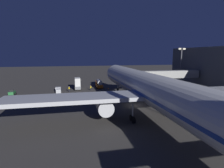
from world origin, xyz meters
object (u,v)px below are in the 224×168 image
(apron_floodlight_mast, at_px, (181,64))
(baggage_container_near_belt, at_px, (59,91))
(fuel_tanker, at_px, (99,84))
(traffic_cone_nose_starboard, at_px, (108,88))
(jet_bridge, at_px, (159,75))
(ground_crew_by_belt_loader, at_px, (69,89))
(baggage_container_far_row, at_px, (58,89))
(traffic_cone_nose_port, at_px, (120,88))
(cargo_truck_aft, at_px, (78,84))
(pushback_tug, at_px, (12,93))
(ground_crew_near_nose_gear, at_px, (91,88))
(airliner_at_gate, at_px, (154,91))

(apron_floodlight_mast, relative_size, baggage_container_near_belt, 8.78)
(fuel_tanker, distance_m, traffic_cone_nose_starboard, 4.59)
(jet_bridge, xyz_separation_m, ground_crew_by_belt_loader, (29.54, -7.02, -4.91))
(baggage_container_near_belt, xyz_separation_m, traffic_cone_nose_starboard, (-17.38, -3.71, -0.43))
(fuel_tanker, bearing_deg, ground_crew_by_belt_loader, 25.59)
(baggage_container_far_row, bearing_deg, jet_bridge, 165.51)
(ground_crew_by_belt_loader, xyz_separation_m, traffic_cone_nose_port, (-18.42, -2.07, -0.75))
(cargo_truck_aft, xyz_separation_m, traffic_cone_nose_starboard, (-11.04, 1.70, -1.83))
(pushback_tug, bearing_deg, baggage_container_near_belt, -178.98)
(apron_floodlight_mast, height_order, ground_crew_near_nose_gear, apron_floodlight_mast)
(cargo_truck_aft, relative_size, baggage_container_near_belt, 3.33)
(apron_floodlight_mast, height_order, traffic_cone_nose_port, apron_floodlight_mast)
(fuel_tanker, height_order, baggage_container_near_belt, fuel_tanker)
(ground_crew_by_belt_loader, relative_size, traffic_cone_nose_port, 3.38)
(cargo_truck_aft, distance_m, ground_crew_by_belt_loader, 4.92)
(apron_floodlight_mast, bearing_deg, baggage_container_far_row, -2.28)
(apron_floodlight_mast, height_order, ground_crew_by_belt_loader, apron_floodlight_mast)
(baggage_container_far_row, relative_size, traffic_cone_nose_port, 3.22)
(airliner_at_gate, relative_size, ground_crew_by_belt_loader, 37.55)
(jet_bridge, bearing_deg, traffic_cone_nose_starboard, -30.36)
(pushback_tug, height_order, baggage_container_far_row, pushback_tug)
(jet_bridge, distance_m, pushback_tug, 47.38)
(ground_crew_near_nose_gear, distance_m, ground_crew_by_belt_loader, 7.54)
(baggage_container_near_belt, bearing_deg, ground_crew_by_belt_loader, -153.95)
(apron_floodlight_mast, relative_size, cargo_truck_aft, 2.64)
(baggage_container_far_row, bearing_deg, cargo_truck_aft, -161.70)
(ground_crew_by_belt_loader, bearing_deg, baggage_container_near_belt, 26.05)
(pushback_tug, height_order, traffic_cone_nose_starboard, pushback_tug)
(cargo_truck_aft, xyz_separation_m, ground_crew_by_belt_loader, (2.98, 3.77, -1.07))
(airliner_at_gate, height_order, cargo_truck_aft, airliner_at_gate)
(airliner_at_gate, relative_size, fuel_tanker, 12.17)
(pushback_tug, bearing_deg, ground_crew_by_belt_loader, -173.76)
(ground_crew_near_nose_gear, bearing_deg, baggage_container_far_row, -2.63)
(baggage_container_far_row, relative_size, ground_crew_by_belt_loader, 0.95)
(fuel_tanker, bearing_deg, baggage_container_near_belt, 25.70)
(jet_bridge, distance_m, fuel_tanker, 22.62)
(apron_floodlight_mast, xyz_separation_m, ground_crew_near_nose_gear, (34.26, -1.30, -7.93))
(ground_crew_near_nose_gear, relative_size, ground_crew_by_belt_loader, 0.92)
(ground_crew_near_nose_gear, xyz_separation_m, ground_crew_by_belt_loader, (7.47, 1.05, 0.09))
(airliner_at_gate, xyz_separation_m, baggage_container_far_row, (19.91, -32.92, -5.08))
(pushback_tug, distance_m, ground_crew_by_belt_loader, 17.38)
(ground_crew_by_belt_loader, distance_m, traffic_cone_nose_starboard, 14.20)
(pushback_tug, distance_m, baggage_container_near_belt, 13.92)
(apron_floodlight_mast, bearing_deg, traffic_cone_nose_starboard, -4.77)
(apron_floodlight_mast, bearing_deg, pushback_tug, 1.60)
(airliner_at_gate, distance_m, baggage_container_far_row, 38.81)
(baggage_container_near_belt, distance_m, ground_crew_near_nose_gear, 11.16)
(jet_bridge, bearing_deg, pushback_tug, -6.25)
(fuel_tanker, distance_m, ground_crew_by_belt_loader, 12.28)
(airliner_at_gate, height_order, traffic_cone_nose_port, airliner_at_gate)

